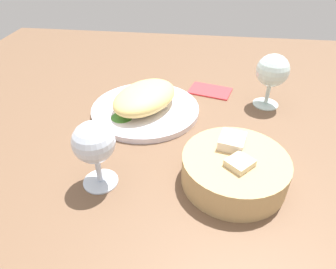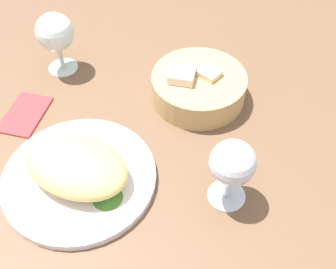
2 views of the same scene
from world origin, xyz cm
name	(u,v)px [view 1 (image 1 of 2)]	position (x,y,z in cm)	size (l,w,h in cm)	color
ground_plane	(158,141)	(0.00, 0.00, -1.00)	(140.00, 140.00, 2.00)	brown
plate	(145,109)	(-9.93, -4.60, 0.70)	(25.96, 25.96, 1.40)	white
omelette	(145,97)	(-9.93, -4.60, 4.10)	(18.21, 12.22, 5.40)	#E0C773
lettuce_garnish	(122,115)	(-4.73, -9.09, 1.93)	(5.03, 5.03, 1.07)	#40822F
bread_basket	(234,169)	(11.20, 15.47, 2.92)	(18.59, 18.59, 7.34)	tan
wine_glass_near	(94,145)	(14.64, -8.12, 8.53)	(7.20, 7.20, 12.72)	silver
wine_glass_far	(272,72)	(-17.33, 24.97, 8.84)	(7.80, 7.80, 13.22)	silver
folded_napkin	(210,90)	(-22.61, 10.90, 0.40)	(11.00, 7.00, 0.80)	red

